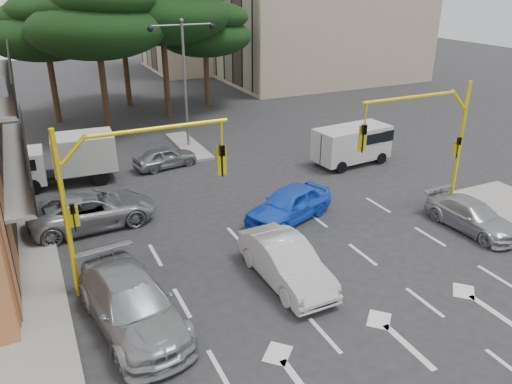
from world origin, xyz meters
TOP-DOWN VIEW (x-y plane):
  - ground at (0.00, 0.00)m, footprint 120.00×120.00m
  - median_strip at (0.00, 16.00)m, footprint 1.40×6.00m
  - pine_left_near at (-3.94, 21.96)m, footprint 9.15×9.15m
  - pine_center at (1.06, 23.96)m, footprint 9.98×9.98m
  - pine_left_far at (-6.94, 25.96)m, footprint 8.32×8.32m
  - pine_right at (5.06, 25.96)m, footprint 7.49×7.49m
  - pine_back at (-0.94, 28.96)m, footprint 9.15×9.15m
  - signal_mast_right at (6.80, 1.99)m, footprint 5.79×0.37m
  - signal_mast_left at (-6.80, 1.99)m, footprint 5.79×0.37m
  - street_lamp_center at (0.00, 16.00)m, footprint 4.16×0.36m
  - car_white_hatch at (-1.67, -0.30)m, footprint 1.79×4.83m
  - car_blue_compact at (0.83, 4.01)m, footprint 4.90×3.35m
  - car_silver_wagon at (-7.23, -0.49)m, footprint 3.03×5.95m
  - car_silver_cross_a at (-7.27, 7.20)m, footprint 5.64×2.88m
  - car_silver_cross_b at (-2.38, 13.00)m, footprint 3.86×2.07m
  - car_silver_parked at (7.60, -0.19)m, footprint 2.02×4.47m
  - van_white at (7.71, 8.97)m, footprint 4.65×2.41m
  - box_truck_a at (-7.72, 12.87)m, footprint 5.36×2.49m

SIDE VIEW (x-z plane):
  - ground at x=0.00m, z-range 0.00..0.00m
  - median_strip at x=0.00m, z-range 0.00..0.15m
  - car_silver_cross_b at x=-2.38m, z-range 0.00..1.25m
  - car_silver_parked at x=7.60m, z-range 0.00..1.27m
  - car_silver_cross_a at x=-7.27m, z-range 0.00..1.52m
  - car_blue_compact at x=0.83m, z-range 0.00..1.55m
  - car_white_hatch at x=-1.67m, z-range 0.00..1.58m
  - car_silver_wagon at x=-7.23m, z-range 0.00..1.65m
  - van_white at x=7.71m, z-range 0.00..2.25m
  - box_truck_a at x=-7.72m, z-range 0.00..2.58m
  - signal_mast_right at x=6.80m, z-range 0.88..6.88m
  - signal_mast_left at x=-6.80m, z-range 0.88..6.88m
  - street_lamp_center at x=0.00m, z-range 1.54..9.31m
  - pine_right at x=5.06m, z-range 2.03..10.40m
  - pine_left_far at x=-6.94m, z-range 2.26..11.56m
  - pine_left_near at x=-3.94m, z-range 2.49..12.72m
  - pine_back at x=-0.94m, z-range 2.49..12.72m
  - pine_center at x=1.06m, z-range 2.72..13.88m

